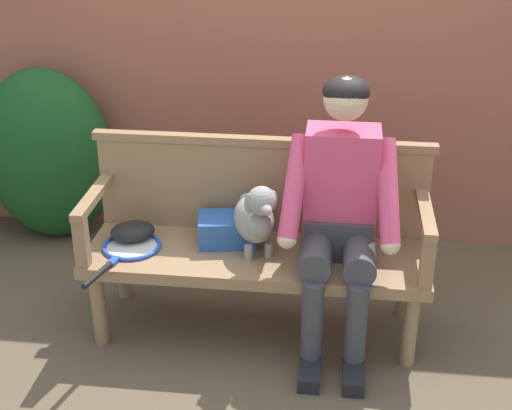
{
  "coord_description": "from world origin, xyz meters",
  "views": [
    {
      "loc": [
        0.37,
        -3.1,
        2.19
      ],
      "look_at": [
        0.0,
        0.0,
        0.69
      ],
      "focal_mm": 51.54,
      "sensor_mm": 36.0,
      "label": 1
    }
  ],
  "objects_px": {
    "person_seated": "(340,207)",
    "baseball_glove": "(133,231)",
    "tennis_racket": "(129,248)",
    "garden_bench": "(256,262)",
    "dog_on_bench": "(256,217)",
    "sports_bag": "(227,229)"
  },
  "relations": [
    {
      "from": "dog_on_bench",
      "to": "tennis_racket",
      "type": "distance_m",
      "value": 0.65
    },
    {
      "from": "sports_bag",
      "to": "tennis_racket",
      "type": "bearing_deg",
      "value": -163.01
    },
    {
      "from": "person_seated",
      "to": "tennis_racket",
      "type": "bearing_deg",
      "value": -177.5
    },
    {
      "from": "garden_bench",
      "to": "person_seated",
      "type": "height_order",
      "value": "person_seated"
    },
    {
      "from": "garden_bench",
      "to": "baseball_glove",
      "type": "xyz_separation_m",
      "value": [
        -0.63,
        0.05,
        0.1
      ]
    },
    {
      "from": "tennis_racket",
      "to": "sports_bag",
      "type": "height_order",
      "value": "sports_bag"
    },
    {
      "from": "sports_bag",
      "to": "dog_on_bench",
      "type": "bearing_deg",
      "value": -31.22
    },
    {
      "from": "person_seated",
      "to": "baseball_glove",
      "type": "distance_m",
      "value": 1.05
    },
    {
      "from": "dog_on_bench",
      "to": "baseball_glove",
      "type": "bearing_deg",
      "value": 174.28
    },
    {
      "from": "garden_bench",
      "to": "person_seated",
      "type": "xyz_separation_m",
      "value": [
        0.39,
        -0.02,
        0.33
      ]
    },
    {
      "from": "garden_bench",
      "to": "sports_bag",
      "type": "bearing_deg",
      "value": 152.69
    },
    {
      "from": "person_seated",
      "to": "dog_on_bench",
      "type": "distance_m",
      "value": 0.4
    },
    {
      "from": "baseball_glove",
      "to": "tennis_racket",
      "type": "bearing_deg",
      "value": -107.57
    },
    {
      "from": "garden_bench",
      "to": "sports_bag",
      "type": "relative_size",
      "value": 5.9
    },
    {
      "from": "dog_on_bench",
      "to": "person_seated",
      "type": "bearing_deg",
      "value": -0.51
    },
    {
      "from": "dog_on_bench",
      "to": "sports_bag",
      "type": "relative_size",
      "value": 1.38
    },
    {
      "from": "garden_bench",
      "to": "dog_on_bench",
      "type": "distance_m",
      "value": 0.25
    },
    {
      "from": "person_seated",
      "to": "baseball_glove",
      "type": "xyz_separation_m",
      "value": [
        -1.02,
        0.07,
        -0.23
      ]
    },
    {
      "from": "person_seated",
      "to": "dog_on_bench",
      "type": "bearing_deg",
      "value": 179.49
    },
    {
      "from": "person_seated",
      "to": "tennis_racket",
      "type": "distance_m",
      "value": 1.04
    },
    {
      "from": "sports_bag",
      "to": "person_seated",
      "type": "bearing_deg",
      "value": -10.07
    },
    {
      "from": "sports_bag",
      "to": "garden_bench",
      "type": "bearing_deg",
      "value": -27.31
    }
  ]
}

